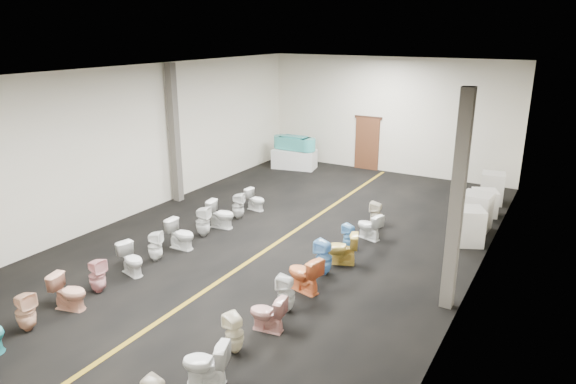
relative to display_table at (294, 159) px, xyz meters
name	(u,v)px	position (x,y,z in m)	size (l,w,h in m)	color
floor	(286,237)	(3.41, -6.56, -0.39)	(16.00, 16.00, 0.00)	black
ceiling	(285,71)	(3.41, -6.56, 4.11)	(16.00, 16.00, 0.00)	black
wall_back	(388,116)	(3.41, 1.44, 1.86)	(10.00, 10.00, 0.00)	beige
wall_left	(146,139)	(-1.59, -6.56, 1.86)	(16.00, 16.00, 0.00)	beige
wall_right	(484,186)	(8.41, -6.56, 1.86)	(16.00, 16.00, 0.00)	beige
aisle_stripe	(286,237)	(3.41, -6.56, -0.38)	(0.12, 15.60, 0.01)	#886713
back_door	(367,144)	(2.61, 1.38, 0.66)	(1.00, 0.10, 2.10)	#562D19
door_frame	(368,117)	(2.61, 1.39, 1.73)	(1.15, 0.08, 0.10)	#331C11
column_left	(174,134)	(-1.34, -5.56, 1.86)	(0.25, 0.25, 4.50)	#59544C
column_right	(457,203)	(8.16, -8.06, 1.86)	(0.25, 0.25, 4.50)	#59544C
display_table	(294,159)	(0.00, 0.00, 0.00)	(1.74, 0.87, 0.77)	white
bathtub	(294,143)	(0.00, 0.00, 0.68)	(1.86, 0.68, 0.55)	teal
appliance_crate_a	(467,226)	(7.81, -4.51, 0.11)	(0.77, 0.77, 0.99)	silver
appliance_crate_b	(476,212)	(7.81, -3.37, 0.15)	(0.78, 0.78, 1.08)	beige
appliance_crate_c	(484,203)	(7.81, -1.98, 0.01)	(0.70, 0.70, 0.80)	silver
appliance_crate_d	(492,188)	(7.81, -0.63, 0.12)	(0.71, 0.71, 1.02)	silver
toilet_left_1	(25,312)	(1.46, -12.99, 0.01)	(0.36, 0.37, 0.80)	#EFB592
toilet_left_2	(69,292)	(1.49, -12.05, -0.01)	(0.42, 0.74, 0.76)	#E5A284
toilet_left_3	(97,276)	(1.42, -11.28, 0.00)	(0.35, 0.36, 0.78)	#ECA3A7
toilet_left_4	(132,259)	(1.42, -10.28, -0.02)	(0.41, 0.73, 0.74)	white
toilet_left_5	(155,246)	(1.38, -9.47, 0.00)	(0.35, 0.36, 0.77)	white
toilet_left_6	(181,234)	(1.42, -8.57, 0.00)	(0.44, 0.77, 0.78)	white
toilet_left_7	(203,222)	(1.39, -7.63, 0.04)	(0.38, 0.39, 0.85)	white
toilet_left_8	(221,214)	(1.43, -6.85, 0.01)	(0.45, 0.78, 0.80)	white
toilet_left_9	(238,206)	(1.42, -6.00, 0.01)	(0.36, 0.37, 0.80)	silver
toilet_left_10	(256,200)	(1.45, -5.09, -0.05)	(0.38, 0.66, 0.68)	white
toilet_right_1	(205,363)	(5.40, -12.52, 0.00)	(0.43, 0.76, 0.78)	white
toilet_right_2	(234,334)	(5.29, -11.58, -0.02)	(0.33, 0.34, 0.74)	#F2E7C4
toilet_right_3	(267,313)	(5.42, -10.70, -0.02)	(0.40, 0.71, 0.72)	#DB9990
toilet_right_4	(286,294)	(5.38, -9.91, 0.00)	(0.35, 0.36, 0.78)	silver
toilet_right_5	(304,274)	(5.29, -9.00, 0.03)	(0.46, 0.82, 0.83)	orange
toilet_right_6	(324,258)	(5.31, -8.06, 0.04)	(0.38, 0.39, 0.85)	#69A9E1
toilet_right_7	(342,248)	(5.43, -7.32, 0.01)	(0.45, 0.78, 0.80)	gold
toilet_right_8	(349,237)	(5.24, -6.42, -0.05)	(0.31, 0.31, 0.68)	#6BAFE6
toilet_right_9	(369,226)	(5.43, -5.51, -0.02)	(0.41, 0.72, 0.73)	white
toilet_right_10	(376,215)	(5.32, -4.64, 0.00)	(0.35, 0.36, 0.78)	beige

